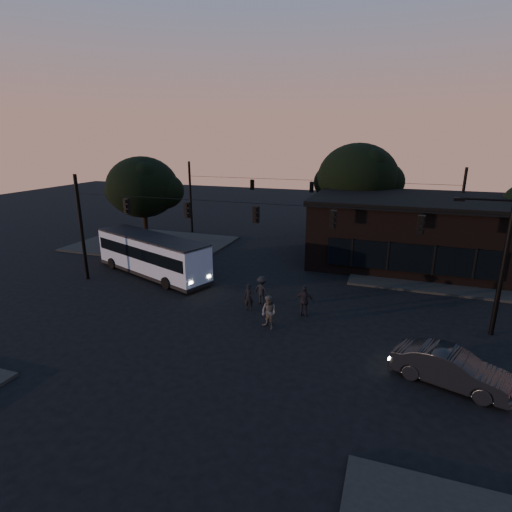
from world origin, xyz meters
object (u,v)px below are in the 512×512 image
(bus, at_px, (152,253))
(pedestrian_a, at_px, (249,297))
(pedestrian_b, at_px, (269,312))
(car, at_px, (451,368))
(pedestrian_c, at_px, (304,301))
(building, at_px, (410,230))
(pedestrian_d, at_px, (262,290))

(bus, bearing_deg, pedestrian_a, -0.81)
(pedestrian_b, bearing_deg, car, 11.30)
(pedestrian_b, bearing_deg, pedestrian_c, 82.05)
(car, bearing_deg, bus, 86.42)
(building, height_order, bus, building)
(car, xyz_separation_m, pedestrian_d, (-10.03, 5.43, 0.13))
(pedestrian_a, xyz_separation_m, pedestrian_c, (3.28, 0.25, 0.10))
(building, bearing_deg, pedestrian_c, -113.73)
(building, bearing_deg, pedestrian_b, -115.39)
(car, relative_size, pedestrian_b, 2.49)
(car, height_order, pedestrian_c, pedestrian_c)
(building, height_order, pedestrian_c, building)
(building, xyz_separation_m, bus, (-17.98, -9.64, -1.04))
(pedestrian_c, distance_m, pedestrian_d, 3.00)
(car, xyz_separation_m, pedestrian_b, (-8.63, 2.37, 0.17))
(bus, distance_m, car, 20.98)
(car, height_order, pedestrian_d, pedestrian_d)
(pedestrian_b, xyz_separation_m, pedestrian_d, (-1.39, 3.06, -0.03))
(pedestrian_d, bearing_deg, car, 169.55)
(pedestrian_a, height_order, pedestrian_c, pedestrian_c)
(bus, xyz_separation_m, car, (19.44, -7.85, -0.92))
(building, xyz_separation_m, pedestrian_c, (-5.72, -13.00, -1.78))
(pedestrian_b, distance_m, pedestrian_c, 2.57)
(pedestrian_b, height_order, pedestrian_d, pedestrian_b)
(pedestrian_a, bearing_deg, pedestrian_d, 69.09)
(pedestrian_d, bearing_deg, bus, 3.55)
(building, height_order, pedestrian_a, building)
(pedestrian_a, bearing_deg, pedestrian_c, 3.15)
(bus, relative_size, pedestrian_c, 5.81)
(bus, relative_size, car, 2.34)
(pedestrian_c, bearing_deg, building, -116.57)
(building, distance_m, pedestrian_d, 14.91)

